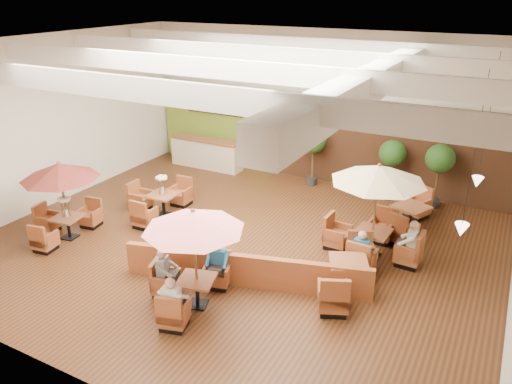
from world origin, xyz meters
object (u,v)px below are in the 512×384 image
Objects in this scene: table_3 at (157,201)px; table_2 at (377,195)px; diner_2 at (165,268)px; diner_4 at (410,239)px; table_1 at (192,236)px; diner_1 at (218,260)px; topiary_1 at (392,156)px; booth_divider at (245,271)px; topiary_0 at (313,143)px; topiary_2 at (440,161)px; table_4 at (348,276)px; table_5 at (410,218)px; diner_0 at (172,297)px; diner_3 at (362,247)px; table_0 at (60,184)px; service_counter at (207,153)px.

table_2 is at bearing 2.68° from table_3.
diner_4 is at bearing 112.23° from diner_2.
table_1 is at bearing 71.60° from diner_2.
table_1 is 3.29× the size of diner_1.
topiary_1 is at bearing 101.19° from table_2.
booth_divider is 7.98× the size of diner_2.
topiary_0 is at bearing 52.18° from table_3.
table_3 is 9.19m from topiary_2.
diner_2 is at bearing -172.95° from table_4.
table_1 is at bearing 70.99° from diner_1.
diner_0 reaches higher than table_5.
diner_0 reaches higher than diner_1.
topiary_1 reaches higher than diner_1.
diner_1 is (-2.31, -7.39, -0.82)m from topiary_1.
booth_divider is 7.92× the size of diner_3.
table_1 is at bearing -86.74° from topiary_0.
diner_2 is (-3.81, -4.10, -1.08)m from table_2.
table_2 reaches higher than table_0.
topiary_0 reaches higher than diner_2.
topiary_2 is 2.83× the size of diner_2.
diner_3 is at bearing -5.54° from table_3.
diner_0 reaches higher than booth_divider.
diner_0 is (-2.84, -3.14, 0.37)m from table_4.
diner_2 is (3.06, -3.55, 0.30)m from table_3.
table_4 is at bearing 38.72° from diner_0.
booth_divider is 7.24m from topiary_0.
table_4 is 3.17m from diner_1.
diner_3 is 1.40m from diner_4.
diner_4 is at bearing 30.23° from table_1.
diner_3 is (0.06, 0.87, 0.36)m from table_4.
table_2 is 1.24× the size of topiary_2.
diner_4 is (4.79, 4.10, 0.03)m from diner_2.
topiary_0 is (4.73, 7.27, -0.08)m from table_0.
table_5 is (0.58, 2.09, -1.45)m from table_2.
topiary_0 is at bearing 84.15° from diner_0.
diner_1 is at bearing -9.42° from table_0.
table_1 is 7.27m from table_5.
table_2 is at bearing 118.81° from diner_2.
table_1 is 2.99× the size of diner_4.
service_counter is at bearing 110.06° from diner_0.
diner_0 is 1.03× the size of diner_3.
diner_2 is (-0.90, 0.90, -0.01)m from diner_0.
table_1 is 8.62m from topiary_1.
diner_3 is (6.86, -0.43, 0.30)m from table_3.
topiary_1 is 2.62× the size of diner_0.
service_counter is 4.67m from table_3.
table_2 reaches higher than diner_0.
table_0 is 5.68m from diner_0.
table_5 is at bearing -27.52° from topiary_0.
table_5 is at bearing -138.75° from diner_1.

